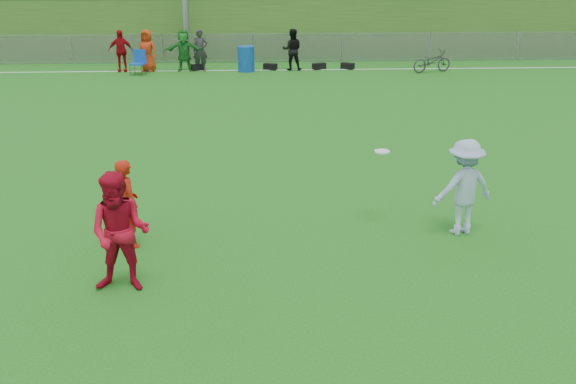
{
  "coord_description": "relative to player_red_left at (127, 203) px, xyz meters",
  "views": [
    {
      "loc": [
        0.12,
        -9.04,
        4.79
      ],
      "look_at": [
        0.59,
        0.5,
        1.16
      ],
      "focal_mm": 40.0,
      "sensor_mm": 36.0,
      "label": 1
    }
  ],
  "objects": [
    {
      "name": "spectator_row",
      "position": [
        -0.43,
        16.89,
        0.08
      ],
      "size": [
        8.02,
        0.77,
        1.69
      ],
      "color": "#A20B12",
      "rests_on": "ground"
    },
    {
      "name": "player_blue",
      "position": [
        5.81,
        0.22,
        0.1
      ],
      "size": [
        1.25,
        0.9,
        1.73
      ],
      "primitive_type": "imported",
      "rotation": [
        0.0,
        0.0,
        3.39
      ],
      "color": "#9BB7D7",
      "rests_on": "ground"
    },
    {
      "name": "gear_bags",
      "position": [
        3.39,
        16.99,
        -0.64
      ],
      "size": [
        6.93,
        0.51,
        0.26
      ],
      "color": "black",
      "rests_on": "ground"
    },
    {
      "name": "sideline_far",
      "position": [
        2.09,
        16.89,
        -0.77
      ],
      "size": [
        60.0,
        0.1,
        0.01
      ],
      "primitive_type": "cube",
      "color": "white",
      "rests_on": "ground"
    },
    {
      "name": "berm",
      "position": [
        2.09,
        29.89,
        0.73
      ],
      "size": [
        120.0,
        18.0,
        3.0
      ],
      "primitive_type": "cube",
      "color": "#2A5116",
      "rests_on": "ground"
    },
    {
      "name": "bicycle",
      "position": [
        9.45,
        16.09,
        -0.32
      ],
      "size": [
        1.82,
        1.08,
        0.9
      ],
      "primitive_type": "imported",
      "rotation": [
        0.0,
        0.0,
        1.87
      ],
      "color": "#2E2E31",
      "rests_on": "ground"
    },
    {
      "name": "player_red_left",
      "position": [
        0.0,
        0.0,
        0.0
      ],
      "size": [
        0.61,
        0.67,
        1.54
      ],
      "primitive_type": "imported",
      "rotation": [
        0.0,
        0.0,
        2.14
      ],
      "color": "#A91C0B",
      "rests_on": "ground"
    },
    {
      "name": "ground",
      "position": [
        2.09,
        -1.11,
        -0.77
      ],
      "size": [
        120.0,
        120.0,
        0.0
      ],
      "primitive_type": "plane",
      "color": "#1A6615",
      "rests_on": "ground"
    },
    {
      "name": "frisbee",
      "position": [
        4.45,
        0.79,
        0.6
      ],
      "size": [
        0.28,
        0.28,
        0.03
      ],
      "color": "silver",
      "rests_on": "ground"
    },
    {
      "name": "recycling_bin",
      "position": [
        1.8,
        16.65,
        -0.25
      ],
      "size": [
        0.9,
        0.9,
        1.03
      ],
      "primitive_type": "cylinder",
      "rotation": [
        0.0,
        0.0,
        0.4
      ],
      "color": "#0F46A3",
      "rests_on": "ground"
    },
    {
      "name": "fence",
      "position": [
        2.09,
        18.89,
        -0.12
      ],
      "size": [
        58.0,
        0.06,
        1.3
      ],
      "color": "gray",
      "rests_on": "ground"
    },
    {
      "name": "player_red_center",
      "position": [
        0.19,
        -1.55,
        0.15
      ],
      "size": [
        0.96,
        0.78,
        1.85
      ],
      "primitive_type": "imported",
      "rotation": [
        0.0,
        0.0,
        -0.09
      ],
      "color": "#B20C24",
      "rests_on": "ground"
    },
    {
      "name": "camp_chair",
      "position": [
        -2.55,
        16.11,
        -0.48
      ],
      "size": [
        0.65,
        0.66,
        0.98
      ],
      "rotation": [
        0.0,
        0.0,
        -0.21
      ],
      "color": "#1046B7",
      "rests_on": "ground"
    }
  ]
}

